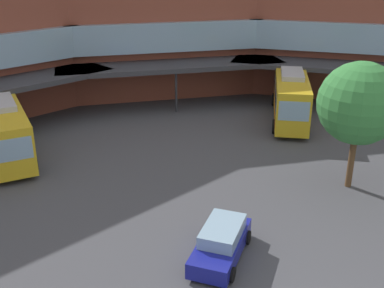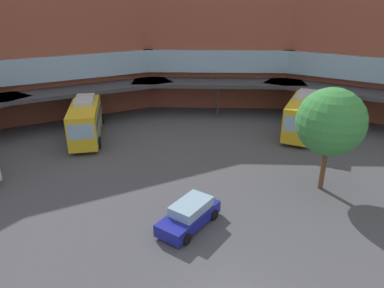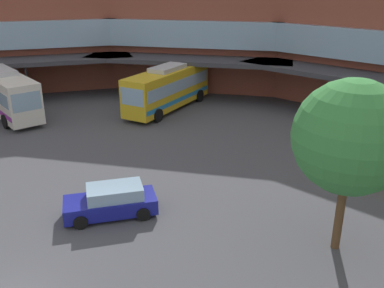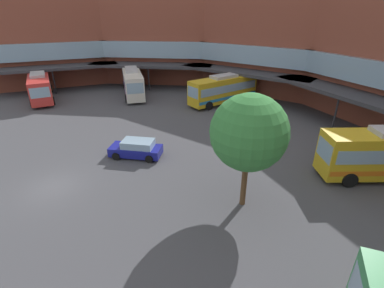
# 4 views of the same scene
# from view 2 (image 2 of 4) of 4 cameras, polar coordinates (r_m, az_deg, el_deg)

# --- Properties ---
(station_building) EXTENTS (73.57, 46.34, 14.43)m
(station_building) POSITION_cam_2_polar(r_m,az_deg,el_deg) (29.76, 5.00, 11.38)
(station_building) COLOR brown
(station_building) RESTS_ON ground
(bus_1) EXTENTS (4.67, 10.50, 3.81)m
(bus_1) POSITION_cam_2_polar(r_m,az_deg,el_deg) (35.95, -16.70, 4.23)
(bus_1) COLOR gold
(bus_1) RESTS_ON ground
(bus_3) EXTENTS (6.16, 10.45, 3.96)m
(bus_3) POSITION_cam_2_polar(r_m,az_deg,el_deg) (37.40, 17.68, 4.94)
(bus_3) COLOR gold
(bus_3) RESTS_ON ground
(parked_car) EXTENTS (3.90, 4.67, 1.53)m
(parked_car) POSITION_cam_2_polar(r_m,az_deg,el_deg) (21.57, -0.40, -11.36)
(parked_car) COLOR navy
(parked_car) RESTS_ON ground
(plaza_tree) EXTENTS (4.61, 4.61, 7.39)m
(plaza_tree) POSITION_cam_2_polar(r_m,az_deg,el_deg) (25.35, 21.52, 3.33)
(plaza_tree) COLOR brown
(plaza_tree) RESTS_ON ground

